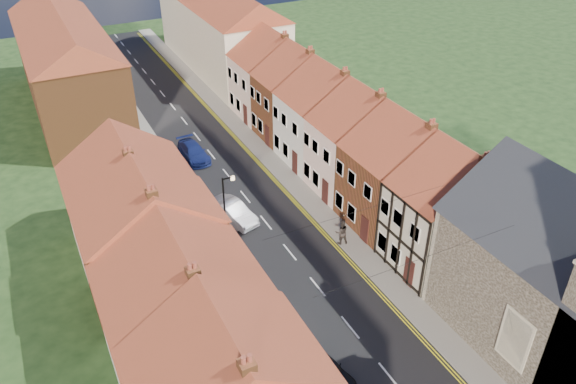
{
  "coord_description": "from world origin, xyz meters",
  "views": [
    {
      "loc": [
        -14.08,
        -9.65,
        24.98
      ],
      "look_at": [
        0.99,
        20.23,
        3.5
      ],
      "focal_mm": 35.0,
      "sensor_mm": 36.0,
      "label": 1
    }
  ],
  "objects_px": {
    "lamppost": "(226,211)",
    "car_mid": "(233,212)",
    "car_far": "(194,152)",
    "pedestrian_right": "(341,232)",
    "car_near": "(324,368)"
  },
  "relations": [
    {
      "from": "car_mid",
      "to": "car_far",
      "type": "bearing_deg",
      "value": 71.31
    },
    {
      "from": "pedestrian_right",
      "to": "car_near",
      "type": "bearing_deg",
      "value": 67.02
    },
    {
      "from": "lamppost",
      "to": "car_mid",
      "type": "distance_m",
      "value": 4.81
    },
    {
      "from": "car_near",
      "to": "pedestrian_right",
      "type": "relative_size",
      "value": 2.01
    },
    {
      "from": "lamppost",
      "to": "car_mid",
      "type": "bearing_deg",
      "value": 63.3
    },
    {
      "from": "lamppost",
      "to": "pedestrian_right",
      "type": "bearing_deg",
      "value": -20.61
    },
    {
      "from": "car_far",
      "to": "pedestrian_right",
      "type": "bearing_deg",
      "value": -74.73
    },
    {
      "from": "pedestrian_right",
      "to": "lamppost",
      "type": "bearing_deg",
      "value": -7.91
    },
    {
      "from": "car_mid",
      "to": "car_far",
      "type": "distance_m",
      "value": 10.51
    },
    {
      "from": "car_far",
      "to": "pedestrian_right",
      "type": "height_order",
      "value": "pedestrian_right"
    },
    {
      "from": "car_near",
      "to": "car_mid",
      "type": "bearing_deg",
      "value": 71.1
    },
    {
      "from": "lamppost",
      "to": "car_far",
      "type": "relative_size",
      "value": 1.29
    },
    {
      "from": "car_mid",
      "to": "car_near",
      "type": "bearing_deg",
      "value": -110.46
    },
    {
      "from": "car_mid",
      "to": "pedestrian_right",
      "type": "bearing_deg",
      "value": -64.03
    },
    {
      "from": "lamppost",
      "to": "car_mid",
      "type": "xyz_separation_m",
      "value": [
        1.76,
        3.49,
        -2.79
      ]
    }
  ]
}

